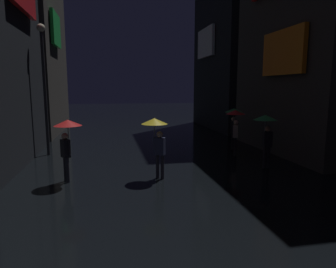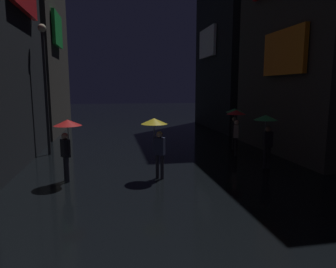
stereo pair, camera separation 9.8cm
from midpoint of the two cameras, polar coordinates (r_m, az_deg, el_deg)
building_right_mid at (r=16.65m, az=25.73°, el=19.15°), size 4.25×7.86×12.74m
building_right_far at (r=25.16m, az=12.58°, el=22.85°), size 4.25×8.25×18.65m
pedestrian_foreground_left_red at (r=10.36m, az=-18.93°, el=0.13°), size 0.90×0.90×2.12m
pedestrian_foreground_right_yellow at (r=10.24m, az=-2.55°, el=0.52°), size 0.90×0.90×2.12m
pedestrian_midstreet_centre_red at (r=14.30m, az=12.53°, el=2.68°), size 0.90×0.90×2.12m
pedestrian_far_right_green at (r=12.11m, az=17.91°, el=1.38°), size 0.90×0.90×2.12m
pedestrian_midstreet_left_green at (r=15.51m, az=12.21°, el=3.15°), size 0.90×0.90×2.12m
streetlamp_left_far at (r=15.01m, az=-22.75°, el=10.22°), size 0.36×0.36×5.96m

